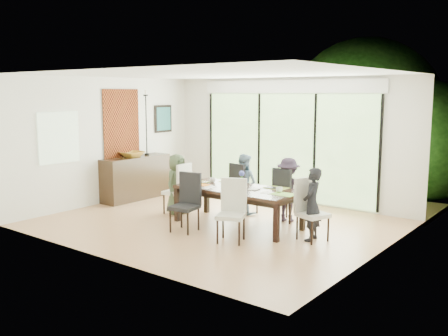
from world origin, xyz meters
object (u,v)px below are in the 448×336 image
Objects in this scene: person_far_left at (244,184)px; table_top at (238,189)px; person_left_end at (177,184)px; vase at (242,185)px; chair_left_end at (176,188)px; cup_c at (279,190)px; cup_a at (213,180)px; chair_near_right at (231,211)px; chair_near_left at (184,203)px; bowl at (132,154)px; cup_b at (241,187)px; sideboard at (136,178)px; person_far_right at (288,190)px; chair_right_end at (313,210)px; chair_far_right at (289,194)px; laptop at (198,183)px; person_right_end at (312,204)px; chair_far_left at (245,188)px.

table_top is at bearing 124.63° from person_far_left.
person_left_end and person_far_left have the same top height.
person_left_end reaches higher than vase.
cup_c is (2.30, 0.10, 0.23)m from chair_left_end.
cup_a is at bearing 167.91° from table_top.
cup_c is at bearing 3.81° from vase.
person_left_end is at bearing 132.98° from chair_near_right.
person_far_left is at bearing 78.41° from chair_near_left.
cup_a reaches higher than table_top.
cup_c is 3.98m from bowl.
cup_a is 0.89m from cup_b.
chair_left_end is at bearing -15.37° from sideboard.
table_top is at bearing 43.77° from person_far_right.
chair_near_left is 9.17× the size of vase.
sideboard is at bearing 171.79° from table_top.
bowl is at bearing 175.22° from cup_a.
table_top is 1.51m from chair_right_end.
cup_c is at bearing -93.39° from person_left_end.
chair_far_right is 0.60× the size of sideboard.
chair_near_right is at bearing -65.56° from cup_b.
bowl reaches higher than laptop.
person_far_left is 2.78m from bowl.
bowl reaches higher than chair_near_left.
person_far_left is at bearing 9.94° from bowl.
sideboard reaches higher than cup_a.
person_far_left is at bearing 149.72° from cup_c.
sideboard is at bearing 143.59° from chair_near_left.
cup_a is at bearing 105.79° from chair_right_end.
chair_left_end is 3.00m from chair_right_end.
chair_far_right is at bearing 11.87° from laptop.
chair_right_end is 2.36m from laptop.
chair_left_end is (-1.50, -0.00, -0.16)m from table_top.
vase is 0.91m from laptop.
chair_far_right is at bearing -73.18° from person_left_end.
person_far_left is 1.00× the size of person_far_right.
cup_a is 1.24× the size of cup_b.
person_far_left is 0.74m from cup_a.
chair_far_right is at bearing 57.09° from table_top.
person_left_end is at bearing -180.00° from table_top.
sideboard is at bearing 104.10° from chair_right_end.
person_right_end is 2.33m from laptop.
person_far_left is at bearing 69.81° from cup_a.
laptop is (0.63, -0.10, 0.11)m from person_left_end.
chair_far_right is 3.78m from bowl.
chair_far_left is 1.96m from chair_near_right.
table_top is 1.51m from chair_left_end.
person_right_end is 1.25m from person_far_right.
table_top is 3.20m from bowl.
bowl is (-3.66, 1.23, 0.51)m from chair_near_right.
chair_right_end is 0.85× the size of person_far_right.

